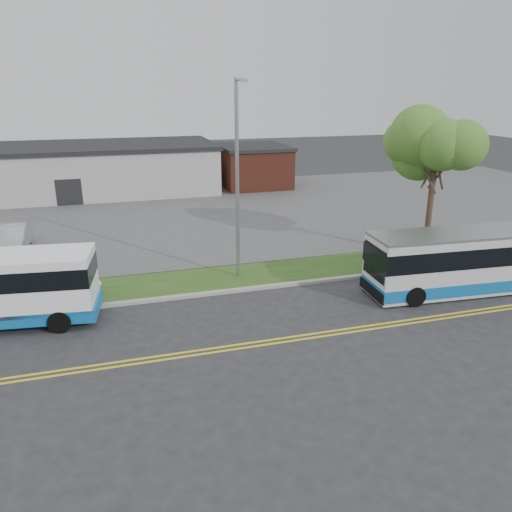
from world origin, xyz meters
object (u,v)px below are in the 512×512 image
object	(u,v)px
tree_east	(437,146)
shuttle_bus	(14,287)
pedestrian	(90,270)
parked_car_a	(12,239)
streetlight_near	(238,175)
transit_bus	(476,260)

from	to	relation	value
tree_east	shuttle_bus	world-z (taller)	tree_east
tree_east	pedestrian	size ratio (longest dim) A/B	4.32
tree_east	shuttle_bus	size ratio (longest dim) A/B	1.06
parked_car_a	shuttle_bus	bearing A→B (deg)	-80.28
streetlight_near	pedestrian	xyz separation A→B (m)	(-7.11, 0.41, -4.17)
tree_east	pedestrian	distance (m)	18.83
streetlight_near	parked_car_a	size ratio (longest dim) A/B	2.00
streetlight_near	shuttle_bus	distance (m)	10.79
tree_east	streetlight_near	bearing A→B (deg)	-178.58
transit_bus	parked_car_a	size ratio (longest dim) A/B	2.24
shuttle_bus	parked_car_a	world-z (taller)	shuttle_bus
tree_east	streetlight_near	size ratio (longest dim) A/B	0.88
tree_east	streetlight_near	xyz separation A→B (m)	(-11.00, -0.27, -0.97)
streetlight_near	shuttle_bus	xyz separation A→B (m)	(-9.90, -2.22, -3.66)
transit_bus	pedestrian	world-z (taller)	transit_bus
pedestrian	transit_bus	bearing A→B (deg)	164.73
shuttle_bus	parked_car_a	size ratio (longest dim) A/B	1.66
shuttle_bus	parked_car_a	bearing A→B (deg)	106.23
parked_car_a	transit_bus	bearing A→B (deg)	-28.70
pedestrian	parked_car_a	size ratio (longest dim) A/B	0.41
shuttle_bus	parked_car_a	xyz separation A→B (m)	(-1.62, 9.85, -0.69)
transit_bus	pedestrian	size ratio (longest dim) A/B	5.51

